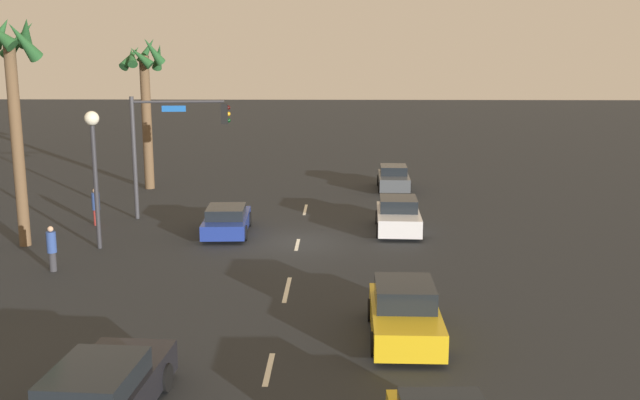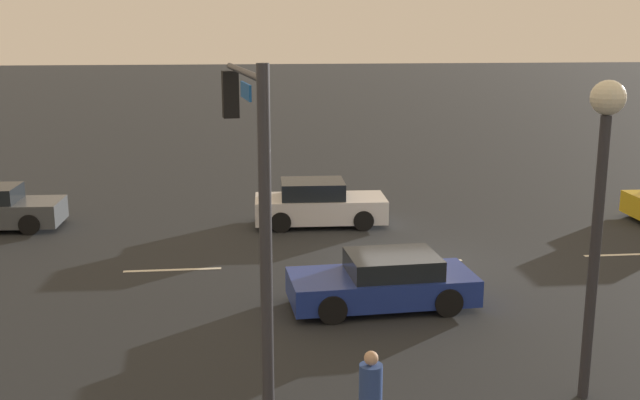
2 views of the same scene
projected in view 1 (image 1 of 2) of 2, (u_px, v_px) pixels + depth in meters
ground_plane at (298, 242)px, 29.06m from camera, size 220.00×220.00×0.00m
lane_stripe_1 at (269, 369)px, 17.02m from camera, size 1.87×0.14×0.01m
lane_stripe_2 at (287, 290)px, 22.97m from camera, size 2.59×0.14×0.01m
lane_stripe_3 at (297, 245)px, 28.59m from camera, size 1.84×0.14×0.01m
lane_stripe_4 at (305, 210)px, 35.36m from camera, size 2.54×0.14×0.01m
car_0 at (100, 394)px, 14.40m from camera, size 4.73×2.16×1.33m
car_2 at (398, 216)px, 30.87m from camera, size 4.24×2.06×1.44m
car_3 at (405, 313)px, 18.91m from camera, size 4.08×1.94×1.47m
car_4 at (393, 178)px, 40.92m from camera, size 4.12×1.92×1.37m
car_5 at (227, 220)px, 30.39m from camera, size 4.30×2.10×1.22m
traffic_signal at (168, 136)px, 32.81m from camera, size 0.80×4.56×5.73m
streetlamp at (94, 152)px, 27.33m from camera, size 0.56×0.56×5.44m
pedestrian_0 at (52, 248)px, 24.84m from camera, size 0.41×0.41×1.64m
pedestrian_1 at (96, 206)px, 31.86m from camera, size 0.43×0.43×1.70m
palm_tree_0 at (13, 78)px, 27.27m from camera, size 2.38×2.45×9.09m
palm_tree_1 at (145, 85)px, 40.15m from camera, size 2.57×2.79×8.73m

